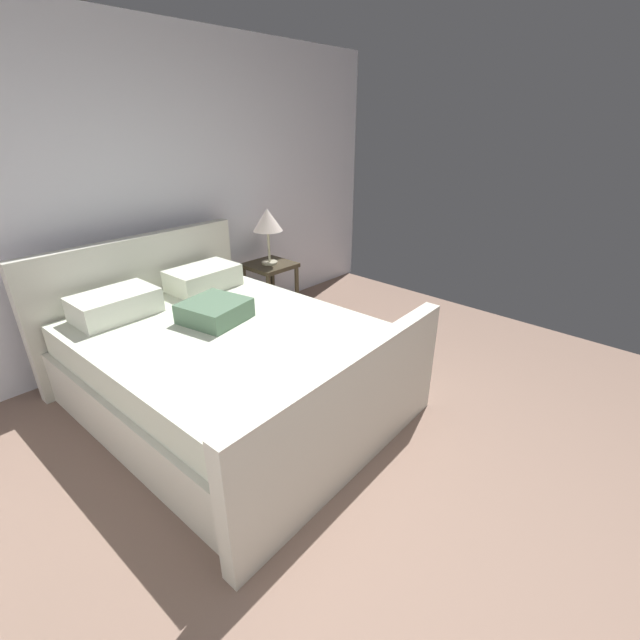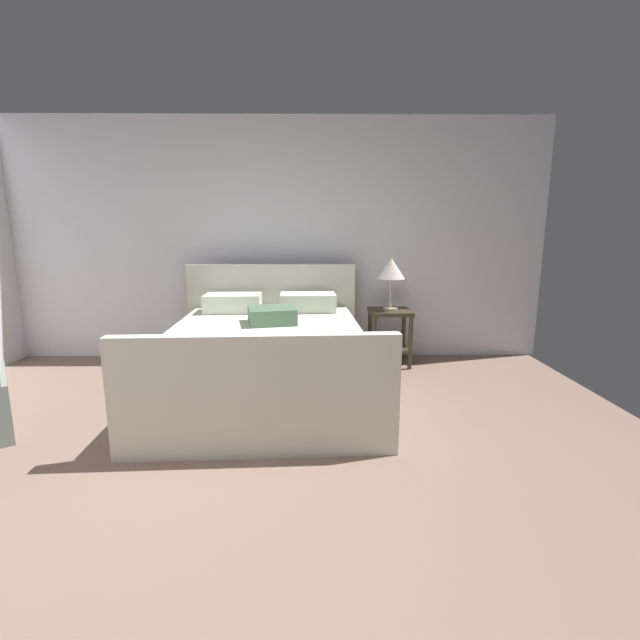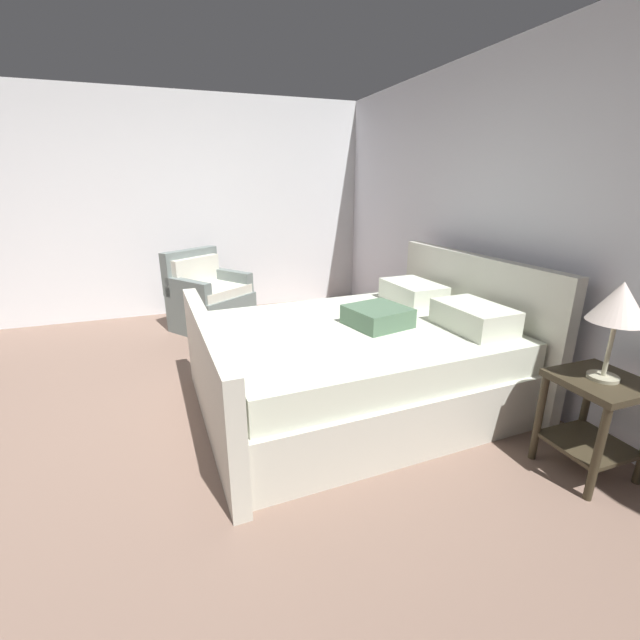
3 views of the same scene
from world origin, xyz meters
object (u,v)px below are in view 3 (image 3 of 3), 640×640
at_px(bed, 360,360).
at_px(table_lamp_right, 620,305).
at_px(nightstand_right, 595,410).
at_px(armchair, 208,299).

height_order(bed, table_lamp_right, table_lamp_right).
relative_size(nightstand_right, table_lamp_right, 1.09).
xyz_separation_m(bed, armchair, (-2.15, -0.91, 0.00)).
relative_size(bed, table_lamp_right, 4.26).
xyz_separation_m(nightstand_right, armchair, (-3.37, -1.81, -0.06)).
xyz_separation_m(table_lamp_right, armchair, (-3.37, -1.81, -0.68)).
relative_size(table_lamp_right, armchair, 0.54).
bearing_deg(armchair, nightstand_right, 28.18).
distance_m(table_lamp_right, armchair, 3.89).
height_order(nightstand_right, armchair, armchair).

